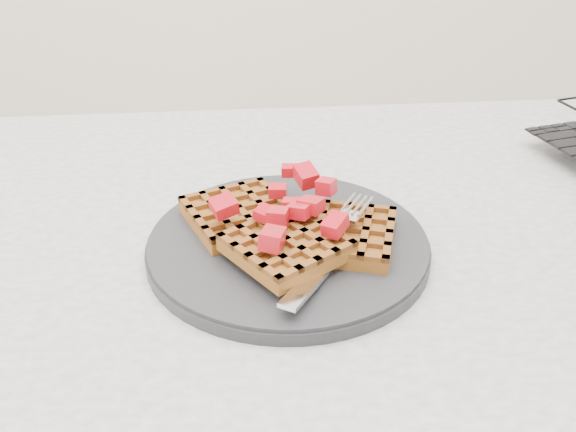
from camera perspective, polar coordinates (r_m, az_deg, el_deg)
The scene contains 5 objects.
table at distance 0.69m, azimuth 10.15°, elevation -11.45°, with size 1.20×0.80×0.75m.
plate at distance 0.61m, azimuth 0.00°, elevation -2.59°, with size 0.27×0.27×0.02m, color black.
waffles at distance 0.60m, azimuth 0.05°, elevation -1.24°, with size 0.21×0.20×0.03m.
strawberry_pile at distance 0.59m, azimuth 0.00°, elevation 1.18°, with size 0.15×0.15×0.02m, color #990411, non-canonical shape.
fork at distance 0.57m, azimuth 4.14°, elevation -3.11°, with size 0.02×0.18×0.02m, color silver, non-canonical shape.
Camera 1 is at (-0.16, -0.49, 1.09)m, focal length 40.00 mm.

